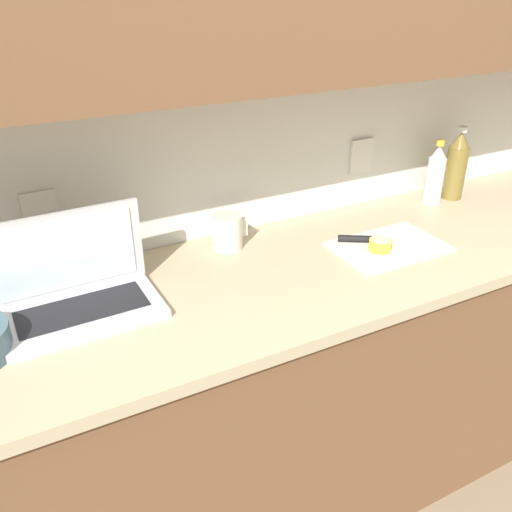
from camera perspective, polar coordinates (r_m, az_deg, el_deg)
ground_plane at (r=2.23m, az=7.49°, el=-21.56°), size 12.00×12.00×0.00m
wall_back at (r=1.65m, az=6.06°, el=23.35°), size 5.20×0.38×2.60m
counter_unit at (r=1.91m, az=8.80°, el=-11.97°), size 2.47×0.62×0.93m
laptop at (r=1.42m, az=-18.42°, el=-3.23°), size 0.39×0.23×0.24m
cutting_board at (r=1.71m, az=13.78°, el=1.00°), size 0.34×0.23×0.01m
knife at (r=1.71m, az=11.43°, el=1.70°), size 0.23×0.16×0.02m
lemon_half_cut at (r=1.66m, az=12.93°, el=1.15°), size 0.07×0.07×0.04m
bottle_green_soda at (r=2.12m, az=20.32°, el=8.87°), size 0.07×0.07×0.27m
bottle_oil_tall at (r=2.06m, az=18.36°, el=8.11°), size 0.06×0.06×0.23m
measuring_cup at (r=1.64m, az=-2.97°, el=2.57°), size 0.11×0.09×0.10m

